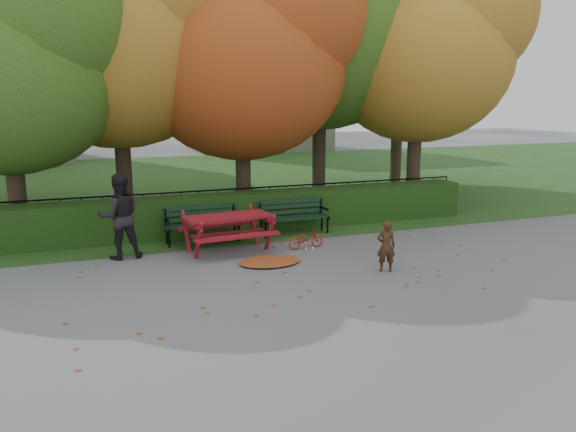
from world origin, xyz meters
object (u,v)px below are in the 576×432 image
object	(u,v)px
tree_d	(335,16)
bicycle	(306,239)
picnic_table	(227,223)
adult	(120,217)
tree_a	(17,52)
child	(386,246)
tree_c	(255,48)
bench_left	(202,221)
tree_g	(411,48)
tree_b	(130,24)
tree_e	(432,45)
bench_right	(293,214)

from	to	relation	value
tree_d	bicycle	distance (m)	8.22
picnic_table	adult	size ratio (longest dim) A/B	1.11
tree_a	child	bearing A→B (deg)	-39.14
tree_c	tree_d	xyz separation A→B (m)	(3.04, 1.27, 1.16)
bench_left	picnic_table	world-z (taller)	picnic_table
tree_g	adult	size ratio (longest dim) A/B	4.57
tree_b	child	size ratio (longest dim) A/B	8.41
tree_b	adult	bearing A→B (deg)	-102.12
tree_d	tree_e	world-z (taller)	tree_d
tree_g	picnic_table	xyz separation A→B (m)	(-9.26, -7.10, -4.72)
bench_left	tree_c	bearing A→B (deg)	46.64
tree_c	tree_g	distance (m)	8.43
tree_a	tree_d	world-z (taller)	tree_d
bench_right	bicycle	distance (m)	1.54
adult	picnic_table	bearing A→B (deg)	170.22
tree_c	tree_e	distance (m)	5.70
bicycle	bench_left	bearing A→B (deg)	49.68
tree_c	bicycle	xyz separation A→B (m)	(-0.00, -3.75, -4.59)
picnic_table	tree_e	bearing A→B (deg)	17.31
tree_b	bench_right	bearing A→B (deg)	-40.67
bench_left	adult	world-z (taller)	adult
tree_a	tree_e	world-z (taller)	tree_e
bench_left	adult	xyz separation A→B (m)	(-1.97, -0.80, 0.42)
tree_g	bench_right	xyz separation A→B (m)	(-7.23, -6.06, -4.85)
tree_b	picnic_table	xyz separation A→B (m)	(1.52, -4.08, -4.75)
bench_right	child	size ratio (longest dim) A/B	1.72
tree_e	tree_g	size ratio (longest dim) A/B	0.95
tree_e	tree_g	xyz separation A→B (m)	(1.81, 3.99, 0.29)
tree_b	tree_c	distance (m)	3.42
child	bicycle	bearing A→B (deg)	-47.96
tree_a	adult	size ratio (longest dim) A/B	4.00
tree_b	tree_e	xyz separation A→B (m)	(8.97, -0.98, -0.32)
bicycle	adult	bearing A→B (deg)	75.08
bench_left	bicycle	bearing A→B (deg)	-34.94
tree_g	bicycle	bearing A→B (deg)	-134.81
tree_c	adult	size ratio (longest dim) A/B	4.28
tree_b	child	world-z (taller)	tree_b
tree_d	tree_e	size ratio (longest dim) A/B	1.17
tree_d	bench_left	xyz separation A→B (m)	(-5.18, -3.53, -5.46)
tree_e	tree_a	bearing A→B (deg)	-179.06
bench_right	picnic_table	size ratio (longest dim) A/B	0.86
tree_b	picnic_table	size ratio (longest dim) A/B	4.22
tree_c	tree_e	xyz separation A→B (m)	(5.69, -0.19, 0.26)
tree_c	picnic_table	bearing A→B (deg)	-118.10
bench_left	picnic_table	size ratio (longest dim) A/B	0.86
tree_d	tree_a	bearing A→B (deg)	-169.67
tree_e	bicycle	size ratio (longest dim) A/B	9.14
bench_right	tree_c	bearing A→B (deg)	96.70
tree_a	child	size ratio (longest dim) A/B	7.16
tree_e	bench_right	bearing A→B (deg)	-159.13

